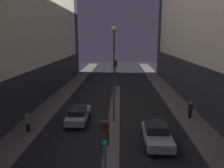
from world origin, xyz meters
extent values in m
cube|color=#66605B|center=(0.00, 15.27, 0.06)|extent=(1.09, 28.54, 0.13)
cube|color=#2D2D2D|center=(0.00, 3.25, 4.30)|extent=(0.32, 0.28, 0.90)
sphere|color=#4C0F0F|center=(0.00, 3.07, 4.60)|extent=(0.20, 0.20, 0.20)
sphere|color=#4C380A|center=(0.00, 3.07, 4.30)|extent=(0.20, 0.20, 0.20)
sphere|color=#1EEA4C|center=(0.00, 3.07, 4.00)|extent=(0.20, 0.20, 0.20)
cylinder|color=#4C4C51|center=(0.00, 24.60, 1.99)|extent=(0.12, 0.12, 3.72)
cube|color=#2D2D2D|center=(0.00, 24.60, 4.30)|extent=(0.32, 0.28, 0.90)
sphere|color=#4C0F0F|center=(0.00, 24.42, 4.60)|extent=(0.20, 0.20, 0.20)
sphere|color=#4C380A|center=(0.00, 24.42, 4.30)|extent=(0.20, 0.20, 0.20)
sphere|color=#1EEA4C|center=(0.00, 24.42, 4.00)|extent=(0.20, 0.20, 0.20)
cylinder|color=#4C4C51|center=(0.00, 14.81, 4.20)|extent=(0.16, 0.16, 8.13)
sphere|color=#F9EAB2|center=(0.00, 14.81, 8.40)|extent=(0.45, 0.45, 0.45)
cube|color=#B2B2B7|center=(-3.28, 14.89, 0.63)|extent=(1.71, 4.37, 0.62)
cube|color=black|center=(-3.28, 14.56, 1.17)|extent=(1.45, 1.97, 0.46)
cube|color=red|center=(-3.87, 12.70, 0.66)|extent=(0.14, 0.04, 0.10)
cube|color=red|center=(-2.68, 12.70, 0.66)|extent=(0.14, 0.04, 0.10)
cylinder|color=black|center=(-4.02, 16.24, 0.32)|extent=(0.22, 0.64, 0.64)
cylinder|color=black|center=(-2.53, 16.24, 0.32)|extent=(0.22, 0.64, 0.64)
cylinder|color=black|center=(-4.02, 13.53, 0.32)|extent=(0.22, 0.64, 0.64)
cylinder|color=black|center=(-2.53, 13.53, 0.32)|extent=(0.22, 0.64, 0.64)
cube|color=#B2B2B7|center=(3.28, 10.78, 0.62)|extent=(1.87, 4.13, 0.59)
cube|color=black|center=(3.28, 11.09, 1.20)|extent=(1.59, 1.86, 0.56)
cube|color=red|center=(2.62, 12.85, 0.65)|extent=(0.14, 0.04, 0.10)
cube|color=red|center=(3.93, 12.85, 0.65)|extent=(0.14, 0.04, 0.10)
cylinder|color=black|center=(2.45, 12.07, 0.32)|extent=(0.22, 0.64, 0.64)
cylinder|color=black|center=(4.10, 12.07, 0.32)|extent=(0.22, 0.64, 0.64)
cylinder|color=black|center=(2.45, 9.50, 0.32)|extent=(0.22, 0.64, 0.64)
cylinder|color=black|center=(4.10, 9.50, 0.32)|extent=(0.22, 0.64, 0.64)
cylinder|color=black|center=(-6.99, 12.35, 0.49)|extent=(0.30, 0.30, 0.73)
cylinder|color=gray|center=(-6.99, 12.35, 1.18)|extent=(0.40, 0.40, 0.65)
sphere|color=#9E704C|center=(-6.99, 12.35, 1.61)|extent=(0.21, 0.21, 0.21)
cylinder|color=black|center=(7.28, 15.92, 0.49)|extent=(0.32, 0.32, 0.73)
cylinder|color=#232328|center=(7.28, 15.92, 1.17)|extent=(0.43, 0.43, 0.65)
sphere|color=beige|center=(7.28, 15.92, 1.60)|extent=(0.21, 0.21, 0.21)
camera|label=1|loc=(0.54, -4.18, 7.73)|focal=35.00mm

